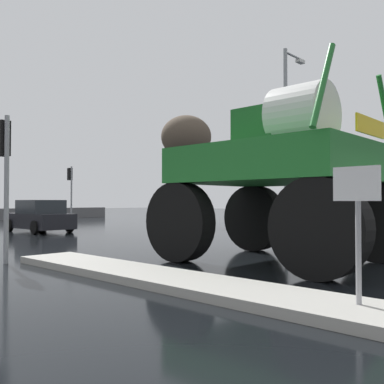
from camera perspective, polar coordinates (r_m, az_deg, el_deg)
ground_plane at (r=21.39m, az=-21.39°, el=-5.07°), size 120.00×120.00×0.00m
median_island at (r=7.78m, az=-3.83°, el=-11.40°), size 1.31×8.50×0.15m
lane_arrow_sign at (r=5.80m, az=21.14°, el=-2.14°), size 0.07×0.60×1.74m
oversize_sprayer at (r=10.46m, az=11.72°, el=2.37°), size 4.26×5.54×4.44m
sedan_ahead at (r=21.72m, az=-19.66°, el=-3.14°), size 1.94×4.13×1.52m
traffic_signal_near_left at (r=11.08m, az=-23.78°, el=4.42°), size 0.24×0.54×3.46m
traffic_signal_near_right at (r=17.06m, az=6.71°, el=3.70°), size 0.24×0.54×4.01m
traffic_signal_far_left at (r=30.74m, az=-15.92°, el=1.34°), size 0.24×0.55×3.87m
streetlight_near_right at (r=20.05m, az=12.54°, el=7.86°), size 1.69×0.24×8.38m
bare_tree_right at (r=27.11m, az=-0.78°, el=7.26°), size 3.16×3.16×6.86m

